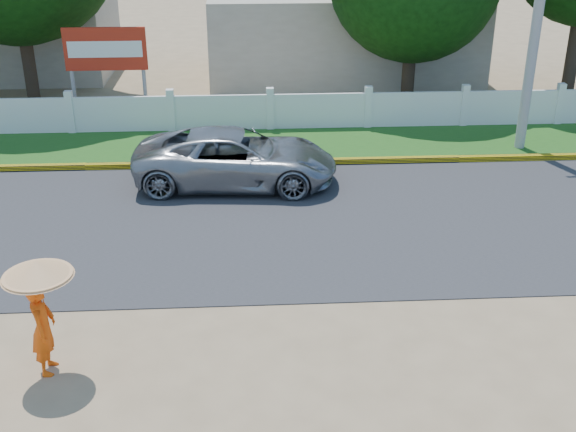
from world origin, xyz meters
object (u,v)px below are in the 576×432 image
object	(u,v)px
monk_with_parasol	(40,301)
vehicle	(236,158)
utility_pole	(537,22)
billboard	(106,54)

from	to	relation	value
monk_with_parasol	vehicle	bearing A→B (deg)	69.24
utility_pole	billboard	size ratio (longest dim) A/B	2.40
monk_with_parasol	billboard	size ratio (longest dim) A/B	0.65
utility_pole	monk_with_parasol	distance (m)	14.80
vehicle	utility_pole	bearing A→B (deg)	-70.60
utility_pole	vehicle	distance (m)	8.84
utility_pole	monk_with_parasol	xyz separation A→B (m)	(-10.90, -9.74, -2.29)
utility_pole	billboard	distance (m)	12.53
billboard	utility_pole	bearing A→B (deg)	-15.08
vehicle	billboard	size ratio (longest dim) A/B	1.69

